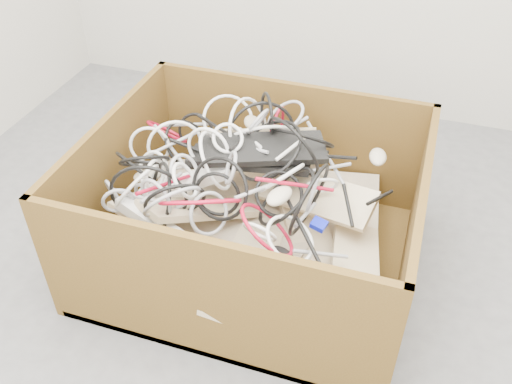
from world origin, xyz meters
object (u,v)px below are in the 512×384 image
(power_strip_left, at_px, (188,182))
(power_strip_right, at_px, (152,222))
(cardboard_box, at_px, (250,231))
(vga_plug, at_px, (319,224))

(power_strip_left, xyz_separation_m, power_strip_right, (-0.05, -0.18, -0.03))
(cardboard_box, distance_m, power_strip_right, 0.39)
(vga_plug, bearing_deg, power_strip_left, -175.74)
(power_strip_right, bearing_deg, vga_plug, 30.93)
(power_strip_left, height_order, vga_plug, power_strip_left)
(cardboard_box, height_order, vga_plug, cardboard_box)
(cardboard_box, bearing_deg, vga_plug, -26.51)
(power_strip_left, distance_m, power_strip_right, 0.19)
(power_strip_right, relative_size, vga_plug, 6.04)
(cardboard_box, height_order, power_strip_left, cardboard_box)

